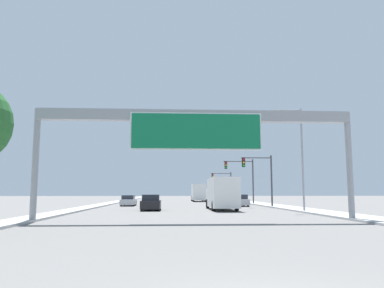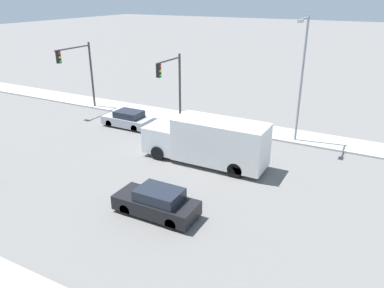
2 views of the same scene
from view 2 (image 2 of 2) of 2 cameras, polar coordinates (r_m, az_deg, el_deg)
sidewalk_right at (r=48.85m, az=-24.44°, el=7.39°), size 3.00×120.00×0.15m
car_near_center at (r=19.82m, az=-5.37°, el=-8.89°), size 1.84×4.48×1.54m
car_mid_left at (r=32.87m, az=-9.76°, el=3.73°), size 1.87×4.34×1.45m
truck_box_secondary at (r=25.07m, az=2.55°, el=0.38°), size 2.46×8.66×3.16m
traffic_light_near_intersection at (r=31.81m, az=-2.92°, el=9.71°), size 3.69×0.32×6.09m
traffic_light_mid_block at (r=37.63m, az=-16.57°, el=11.24°), size 4.37×0.32×6.46m
street_lamp_right at (r=28.70m, az=16.34°, el=10.47°), size 2.69×0.28×9.42m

